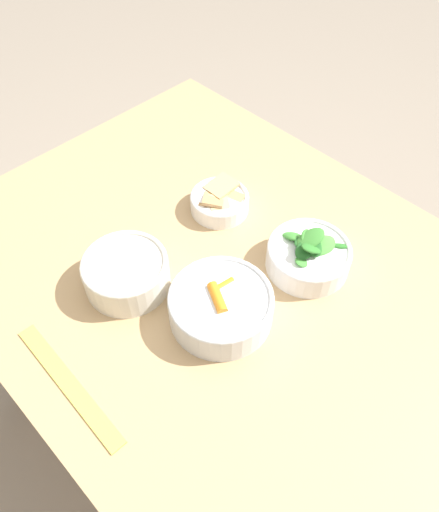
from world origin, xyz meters
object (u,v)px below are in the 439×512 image
at_px(bowl_greens, 309,255).
at_px(ruler, 69,384).
at_px(bowl_beans_hotdog, 126,273).
at_px(bowl_cookies, 219,201).
at_px(bowl_carrots, 221,305).

height_order(bowl_greens, ruler, bowl_greens).
relative_size(bowl_beans_hotdog, bowl_cookies, 1.28).
relative_size(bowl_carrots, bowl_cookies, 1.48).
xyz_separation_m(bowl_carrots, ruler, (0.08, 0.27, -0.03)).
bearing_deg(bowl_greens, bowl_carrots, 80.31).
height_order(bowl_greens, bowl_beans_hotdog, bowl_greens).
relative_size(bowl_greens, bowl_cookies, 1.29).
bearing_deg(bowl_carrots, bowl_greens, -99.69).
xyz_separation_m(bowl_beans_hotdog, bowl_cookies, (0.02, -0.26, -0.01)).
relative_size(bowl_greens, ruler, 0.57).
distance_m(bowl_greens, bowl_cookies, 0.23).
height_order(bowl_beans_hotdog, ruler, bowl_beans_hotdog).
bearing_deg(bowl_cookies, bowl_carrots, 135.82).
xyz_separation_m(bowl_carrots, bowl_cookies, (0.19, -0.19, -0.01)).
xyz_separation_m(bowl_carrots, bowl_beans_hotdog, (0.17, 0.07, -0.00)).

